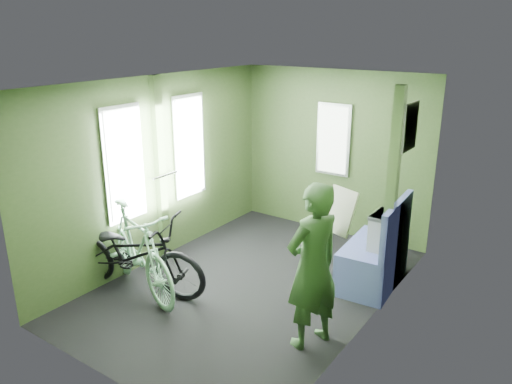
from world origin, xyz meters
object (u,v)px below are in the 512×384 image
bicycle_black (136,291)px  bicycle_mint (140,291)px  waste_box (384,252)px  bench_seat (375,260)px  passenger (313,266)px

bicycle_black → bicycle_mint: bearing=-55.8°
bicycle_black → waste_box: bearing=-67.5°
bicycle_black → bench_seat: (2.13, 1.67, 0.31)m
bicycle_black → passenger: passenger is taller
bench_seat → bicycle_black: bearing=-145.9°
passenger → bicycle_mint: bearing=-62.1°
bicycle_mint → passenger: passenger is taller
bicycle_mint → bench_seat: 2.68m
bicycle_black → passenger: 2.24m
passenger → waste_box: size_ratio=1.75×
bicycle_mint → waste_box: (2.21, 1.59, 0.45)m
bicycle_mint → bench_seat: bench_seat is taller
bicycle_mint → bench_seat: bearing=-33.7°
passenger → waste_box: 1.40m
waste_box → bench_seat: bench_seat is taller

